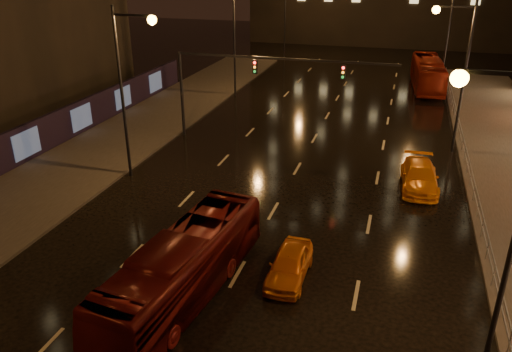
# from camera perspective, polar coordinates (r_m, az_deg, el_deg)

# --- Properties ---
(ground) EXTENTS (140.00, 140.00, 0.00)m
(ground) POSITION_cam_1_polar(r_m,az_deg,el_deg) (35.48, 6.11, 3.27)
(ground) COLOR black
(ground) RESTS_ON ground
(sidewalk_left) EXTENTS (7.00, 70.00, 0.15)m
(sidewalk_left) POSITION_cam_1_polar(r_m,az_deg,el_deg) (35.97, -17.15, 2.73)
(sidewalk_left) COLOR #38332D
(sidewalk_left) RESTS_ON ground
(hoarding_left) EXTENTS (0.30, 46.00, 2.50)m
(hoarding_left) POSITION_cam_1_polar(r_m,az_deg,el_deg) (35.57, -24.98, 3.31)
(hoarding_left) COLOR black
(hoarding_left) RESTS_ON ground
(traffic_signal) EXTENTS (15.31, 0.32, 6.20)m
(traffic_signal) POSITION_cam_1_polar(r_m,az_deg,el_deg) (35.33, -1.78, 11.33)
(traffic_signal) COLOR black
(traffic_signal) RESTS_ON ground
(streetlight_right) EXTENTS (2.64, 0.50, 10.00)m
(streetlight_right) POSITION_cam_1_polar(r_m,az_deg,el_deg) (16.19, 26.33, -0.35)
(streetlight_right) COLOR black
(streetlight_right) RESTS_ON ground
(railing_right) EXTENTS (0.05, 56.00, 1.00)m
(railing_right) POSITION_cam_1_polar(r_m,az_deg,el_deg) (33.10, 23.09, 1.54)
(railing_right) COLOR #99999E
(railing_right) RESTS_ON sidewalk_right
(bus_red) EXTENTS (3.44, 10.02, 2.73)m
(bus_red) POSITION_cam_1_polar(r_m,az_deg,el_deg) (19.80, -8.27, -10.27)
(bus_red) COLOR #4F0C0B
(bus_red) RESTS_ON ground
(bus_curb) EXTENTS (3.28, 11.10, 3.05)m
(bus_curb) POSITION_cam_1_polar(r_m,az_deg,el_deg) (54.17, 19.01, 11.01)
(bus_curb) COLOR maroon
(bus_curb) RESTS_ON ground
(taxi_near) EXTENTS (1.54, 3.78, 1.28)m
(taxi_near) POSITION_cam_1_polar(r_m,az_deg,el_deg) (21.09, 3.85, -10.06)
(taxi_near) COLOR orange
(taxi_near) RESTS_ON ground
(taxi_far) EXTENTS (2.25, 4.98, 1.42)m
(taxi_far) POSITION_cam_1_polar(r_m,az_deg,el_deg) (30.36, 18.18, -0.04)
(taxi_far) COLOR orange
(taxi_far) RESTS_ON ground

